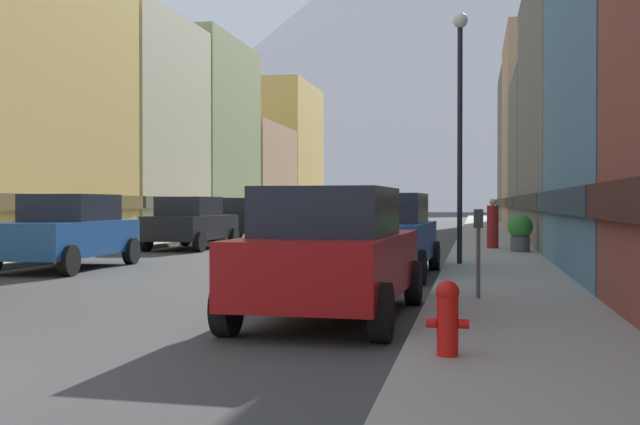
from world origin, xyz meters
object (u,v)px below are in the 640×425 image
car_left_1 (68,231)px  car_left_3 (246,219)px  fire_hydrant_near (448,316)px  pedestrian_0 (493,226)px  car_right_0 (332,253)px  potted_plant_1 (41,230)px  parking_meter_near (478,240)px  potted_plant_2 (65,237)px  car_right_1 (385,234)px  potted_plant_0 (520,231)px  car_left_2 (191,223)px  streetlamp_right (460,100)px

car_left_1 → car_left_3: bearing=90.0°
fire_hydrant_near → pedestrian_0: pedestrian_0 is taller
car_left_3 → fire_hydrant_near: bearing=-68.9°
car_right_0 → potted_plant_1: size_ratio=4.21×
car_left_3 → parking_meter_near: car_left_3 is taller
car_right_0 → car_left_3: bearing=109.9°
potted_plant_1 → car_right_0: bearing=-44.3°
fire_hydrant_near → car_left_1: bearing=134.5°
car_left_3 → potted_plant_2: bearing=-109.4°
parking_meter_near → potted_plant_1: bearing=144.5°
car_left_1 → car_right_1: 7.61m
fire_hydrant_near → potted_plant_0: (1.55, 15.85, 0.23)m
car_left_2 → car_right_0: size_ratio=1.00×
car_right_1 → potted_plant_2: (-10.80, 5.57, -0.39)m
car_right_0 → potted_plant_2: size_ratio=5.94×
car_left_3 → car_right_0: bearing=-70.1°
streetlamp_right → car_right_1: bearing=-132.9°
car_left_3 → parking_meter_near: 21.71m
car_right_1 → car_left_1: bearing=179.0°
car_left_2 → parking_meter_near: 16.22m
car_right_0 → car_right_1: size_ratio=1.00×
potted_plant_0 → parking_meter_near: bearing=-96.2°
car_right_0 → potted_plant_2: bearing=132.2°
car_left_2 → potted_plant_0: 10.93m
car_right_1 → pedestrian_0: (2.45, 8.10, -0.04)m
car_left_2 → car_right_1: bearing=-47.3°
pedestrian_0 → parking_meter_near: bearing=-92.2°
car_left_1 → fire_hydrant_near: size_ratio=6.35×
car_right_0 → potted_plant_1: (-10.80, 10.54, -0.14)m
fire_hydrant_near → car_left_3: bearing=111.1°
car_right_0 → potted_plant_2: (-10.80, 11.90, -0.39)m
car_right_0 → parking_meter_near: (1.95, 1.46, 0.11)m
car_left_3 → streetlamp_right: 16.17m
potted_plant_2 → car_left_2: bearing=39.9°
car_right_0 → parking_meter_near: bearing=36.7°
potted_plant_0 → pedestrian_0: (-0.75, 1.54, 0.11)m
potted_plant_2 → pedestrian_0: (13.25, 2.53, 0.35)m
car_left_2 → fire_hydrant_near: 19.84m
car_left_2 → fire_hydrant_near: (9.25, -17.54, -0.37)m
car_left_3 → potted_plant_2: car_left_3 is taller
car_right_1 → streetlamp_right: bearing=47.1°
car_left_2 → potted_plant_2: car_left_2 is taller
car_right_0 → streetlamp_right: (1.55, 7.99, 3.09)m
potted_plant_1 → potted_plant_2: size_ratio=1.41×
fire_hydrant_near → potted_plant_2: potted_plant_2 is taller
car_left_1 → car_right_0: bearing=-40.3°
potted_plant_0 → potted_plant_2: (-14.00, -0.98, -0.24)m
car_right_1 → potted_plant_1: size_ratio=4.22×
streetlamp_right → potted_plant_2: bearing=162.5°
car_right_1 → fire_hydrant_near: (1.65, -9.30, -0.37)m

